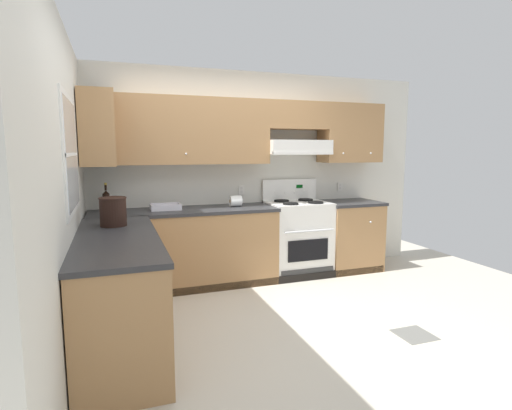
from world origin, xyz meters
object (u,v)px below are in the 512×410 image
at_px(stove, 298,237).
at_px(bucket, 113,211).
at_px(wine_bottle, 106,200).
at_px(paper_towel_roll, 236,201).
at_px(bowl, 166,208).

distance_m(stove, bucket, 2.42).
height_order(wine_bottle, bucket, wine_bottle).
distance_m(bucket, paper_towel_roll, 1.63).
bearing_deg(stove, wine_bottle, 177.47).
bearing_deg(bowl, bucket, -123.23).
bearing_deg(stove, paper_towel_roll, 177.82).
relative_size(bowl, bucket, 1.29).
distance_m(wine_bottle, paper_towel_roll, 1.46).
height_order(bucket, paper_towel_roll, bucket).
relative_size(stove, bucket, 4.64).
xyz_separation_m(bucket, paper_towel_roll, (1.39, 0.85, -0.07)).
bearing_deg(stove, bowl, 178.52).
bearing_deg(wine_bottle, stove, -2.53).
bearing_deg(bucket, wine_bottle, 94.26).
relative_size(stove, bowl, 3.59).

